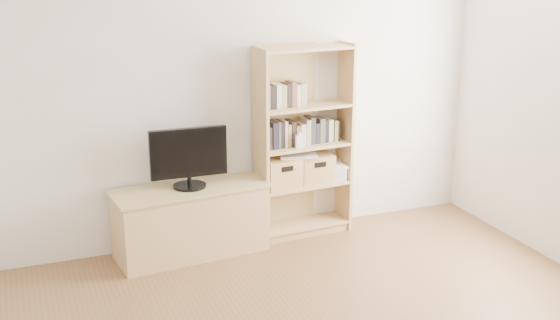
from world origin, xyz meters
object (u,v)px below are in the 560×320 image
bookshelf (304,142)px  television (189,158)px  baby_monitor (299,142)px  laptop (298,155)px  basket_right (314,168)px  tv_stand (191,222)px  basket_left (281,172)px

bookshelf → television: size_ratio=2.69×
bookshelf → baby_monitor: 0.14m
television → baby_monitor: size_ratio=5.55×
baby_monitor → laptop: size_ratio=0.35×
basket_right → tv_stand: bearing=-177.3°
baby_monitor → laptop: (0.02, 0.09, -0.14)m
television → basket_right: (1.15, 0.08, -0.24)m
tv_stand → bookshelf: size_ratio=0.73×
basket_right → laptop: 0.22m
bookshelf → basket_right: bearing=-2.6°
basket_left → bookshelf: bearing=-0.3°
television → laptop: bearing=5.6°
tv_stand → basket_left: (0.82, 0.06, 0.32)m
tv_stand → basket_right: bearing=-1.8°
basket_right → laptop: (-0.17, -0.02, 0.14)m
television → baby_monitor: 0.96m
tv_stand → basket_left: size_ratio=3.93×
bookshelf → baby_monitor: (-0.09, -0.10, 0.04)m
television → basket_right: bearing=5.9°
baby_monitor → bookshelf: bearing=53.0°
tv_stand → television: (0.00, 0.00, 0.56)m
basket_left → laptop: 0.22m
basket_left → laptop: laptop is taller
television → basket_left: (0.82, 0.06, -0.24)m
bookshelf → television: bearing=-179.5°
television → basket_right: 1.18m
tv_stand → basket_left: 0.88m
basket_right → basket_left: bearing=-177.5°
laptop → baby_monitor: bearing=-91.2°
basket_left → laptop: bearing=-3.3°
baby_monitor → basket_right: 0.36m
baby_monitor → basket_left: 0.33m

